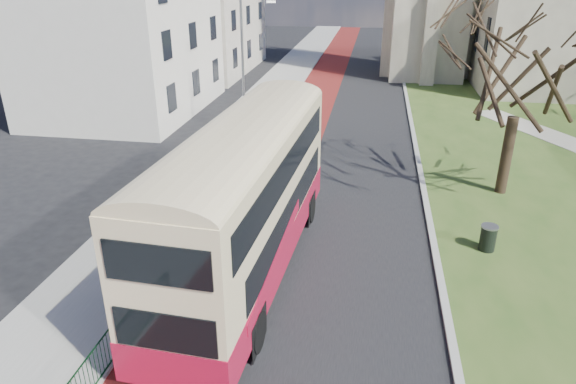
% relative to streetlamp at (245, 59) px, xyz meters
% --- Properties ---
extents(ground, '(160.00, 160.00, 0.00)m').
position_rel_streetlamp_xyz_m(ground, '(4.35, -18.00, -4.59)').
color(ground, black).
rests_on(ground, ground).
extents(road_carriageway, '(9.00, 120.00, 0.01)m').
position_rel_streetlamp_xyz_m(road_carriageway, '(5.85, 2.00, -4.59)').
color(road_carriageway, black).
rests_on(road_carriageway, ground).
extents(bus_lane, '(3.40, 120.00, 0.01)m').
position_rel_streetlamp_xyz_m(bus_lane, '(3.15, 2.00, -4.59)').
color(bus_lane, '#591414').
rests_on(bus_lane, ground).
extents(pavement_west, '(4.00, 120.00, 0.12)m').
position_rel_streetlamp_xyz_m(pavement_west, '(-0.65, 2.00, -4.53)').
color(pavement_west, gray).
rests_on(pavement_west, ground).
extents(kerb_west, '(0.25, 120.00, 0.13)m').
position_rel_streetlamp_xyz_m(kerb_west, '(1.35, 2.00, -4.53)').
color(kerb_west, '#999993').
rests_on(kerb_west, ground).
extents(kerb_east, '(0.25, 80.00, 0.13)m').
position_rel_streetlamp_xyz_m(kerb_east, '(10.45, 4.00, -4.53)').
color(kerb_east, '#999993').
rests_on(kerb_east, ground).
extents(pedestrian_railing, '(0.07, 24.00, 1.12)m').
position_rel_streetlamp_xyz_m(pedestrian_railing, '(1.40, -14.00, -4.04)').
color(pedestrian_railing, '#0C3616').
rests_on(pedestrian_railing, ground).
extents(street_block_near, '(10.30, 14.30, 13.00)m').
position_rel_streetlamp_xyz_m(street_block_near, '(-9.65, 4.00, 1.92)').
color(street_block_near, silver).
rests_on(street_block_near, ground).
extents(street_block_far, '(10.30, 16.30, 11.50)m').
position_rel_streetlamp_xyz_m(street_block_far, '(-9.65, 20.00, 1.17)').
color(street_block_far, '#B8AD9C').
rests_on(street_block_far, ground).
extents(streetlamp, '(2.13, 0.18, 8.00)m').
position_rel_streetlamp_xyz_m(streetlamp, '(0.00, 0.00, 0.00)').
color(streetlamp, gray).
rests_on(streetlamp, pavement_west).
extents(bus, '(3.59, 12.61, 5.21)m').
position_rel_streetlamp_xyz_m(bus, '(3.93, -15.87, -1.62)').
color(bus, maroon).
rests_on(bus, ground).
extents(winter_tree_near, '(7.86, 7.86, 9.30)m').
position_rel_streetlamp_xyz_m(winter_tree_near, '(13.97, -7.31, 1.88)').
color(winter_tree_near, '#2D2116').
rests_on(winter_tree_near, grass_green).
extents(litter_bin, '(0.68, 0.68, 1.00)m').
position_rel_streetlamp_xyz_m(litter_bin, '(12.35, -13.02, -4.05)').
color(litter_bin, black).
rests_on(litter_bin, grass_green).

